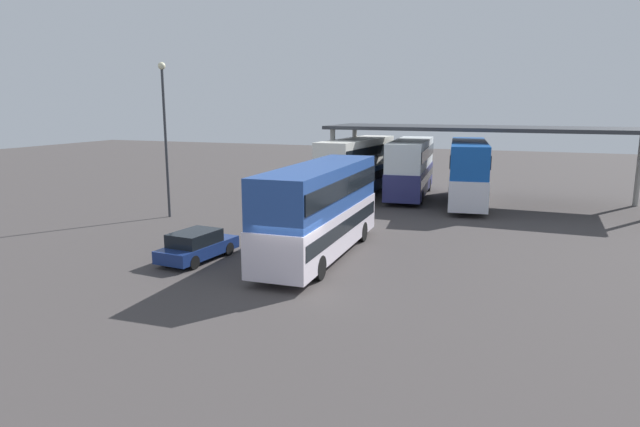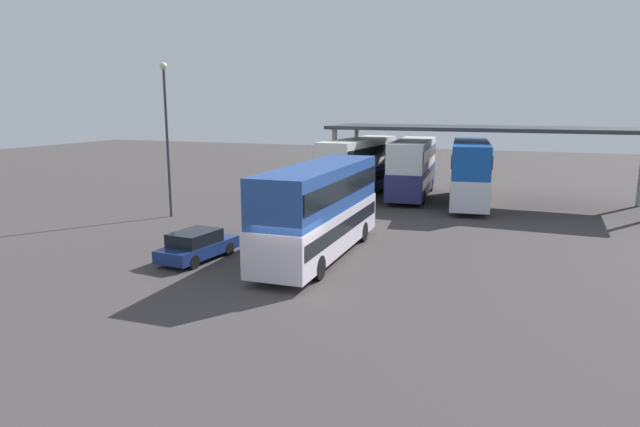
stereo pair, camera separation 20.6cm
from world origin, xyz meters
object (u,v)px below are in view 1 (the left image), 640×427
at_px(double_decker_mid_row, 411,166).
at_px(double_decker_far_right, 468,170).
at_px(parked_hatchback, 197,246).
at_px(double_decker_near_canopy, 357,165).
at_px(lamppost_tall, 165,124).
at_px(double_decker_main, 320,207).

xyz_separation_m(double_decker_mid_row, double_decker_far_right, (4.39, -1.77, 0.05)).
height_order(parked_hatchback, double_decker_near_canopy, double_decker_near_canopy).
height_order(double_decker_far_right, lamppost_tall, lamppost_tall).
bearing_deg(lamppost_tall, double_decker_main, -23.15).
distance_m(double_decker_mid_row, lamppost_tall, 18.27).
xyz_separation_m(parked_hatchback, double_decker_mid_row, (5.31, 20.73, 1.67)).
distance_m(double_decker_mid_row, double_decker_far_right, 4.74).
bearing_deg(lamppost_tall, parked_hatchback, -47.51).
bearing_deg(double_decker_near_canopy, double_decker_far_right, -90.83).
bearing_deg(double_decker_mid_row, double_decker_main, 173.65).
height_order(double_decker_main, double_decker_mid_row, double_decker_mid_row).
bearing_deg(lamppost_tall, double_decker_near_canopy, 54.42).
xyz_separation_m(double_decker_main, parked_hatchback, (-4.90, -2.62, -1.64)).
xyz_separation_m(double_decker_main, double_decker_near_canopy, (-3.50, 17.03, 0.07)).
relative_size(double_decker_near_canopy, double_decker_mid_row, 1.04).
bearing_deg(double_decker_near_canopy, double_decker_mid_row, -70.63).
distance_m(double_decker_far_right, lamppost_tall, 20.47).
bearing_deg(double_decker_near_canopy, lamppost_tall, 148.39).
bearing_deg(parked_hatchback, double_decker_near_canopy, 1.20).
bearing_deg(double_decker_mid_row, double_decker_near_canopy, 100.33).
bearing_deg(double_decker_far_right, double_decker_mid_row, 61.01).
xyz_separation_m(parked_hatchback, double_decker_far_right, (9.70, 18.95, 1.72)).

